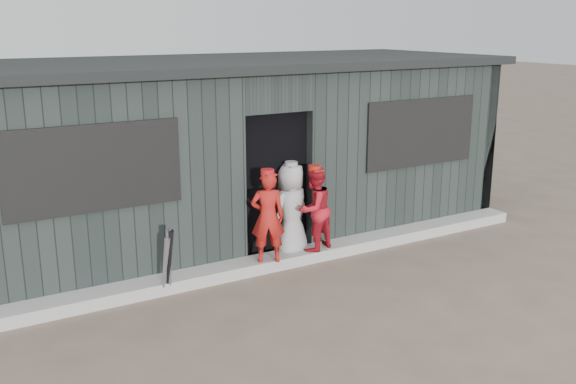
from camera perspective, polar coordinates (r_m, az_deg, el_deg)
ground at (r=7.25m, az=7.34°, el=-10.84°), size 80.00×80.00×0.00m
curb at (r=8.61m, az=-0.07°, el=-5.93°), size 8.00×0.36×0.15m
bat_left at (r=7.60m, az=-10.89°, el=-6.60°), size 0.10×0.28×0.77m
bat_mid at (r=7.62m, az=-10.52°, el=-6.16°), size 0.11×0.23×0.86m
bat_right at (r=7.61m, az=-10.52°, el=-6.20°), size 0.09×0.26×0.85m
player_red_left at (r=8.12m, az=-1.81°, el=-2.23°), size 0.51×0.43×1.19m
player_red_right at (r=8.56m, az=2.34°, el=-1.50°), size 0.66×0.58×1.14m
player_grey_back at (r=8.65m, az=0.28°, el=-1.73°), size 0.76×0.63×1.32m
dugout at (r=9.72m, az=-5.10°, el=3.86°), size 8.30×3.30×2.62m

